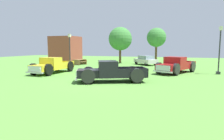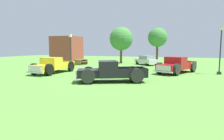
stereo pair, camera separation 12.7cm
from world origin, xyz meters
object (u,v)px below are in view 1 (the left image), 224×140
object	(u,v)px
pickup_truck_foreground	(107,72)
pickup_truck_behind_right	(51,66)
lamp_post_far	(70,50)
pickup_truck_behind_left	(175,65)
oak_tree_west	(156,38)
picnic_table	(80,61)
oak_tree_east	(120,39)
sedan_distant_a	(146,60)
trash_can	(110,64)
lamp_post_near	(220,49)

from	to	relation	value
pickup_truck_foreground	pickup_truck_behind_right	bearing A→B (deg)	160.18
pickup_truck_behind_right	lamp_post_far	world-z (taller)	lamp_post_far
pickup_truck_behind_left	pickup_truck_behind_right	world-z (taller)	pickup_truck_behind_left
oak_tree_west	pickup_truck_foreground	bearing A→B (deg)	-92.55
pickup_truck_behind_right	pickup_truck_behind_left	bearing A→B (deg)	20.90
picnic_table	oak_tree_east	size ratio (longest dim) A/B	0.35
pickup_truck_foreground	oak_tree_east	size ratio (longest dim) A/B	0.93
pickup_truck_behind_left	picnic_table	xyz separation A→B (m)	(-13.80, 5.50, -0.29)
pickup_truck_behind_left	oak_tree_west	bearing A→B (deg)	104.92
sedan_distant_a	trash_can	distance (m)	6.97
oak_tree_east	oak_tree_west	xyz separation A→B (m)	(5.40, 3.11, 0.26)
lamp_post_far	oak_tree_west	distance (m)	16.11
lamp_post_far	picnic_table	bearing A→B (deg)	108.39
pickup_truck_foreground	lamp_post_far	bearing A→B (deg)	137.48
pickup_truck_behind_left	oak_tree_west	world-z (taller)	oak_tree_west
trash_can	oak_tree_west	distance (m)	12.53
oak_tree_west	lamp_post_near	bearing A→B (deg)	-59.21
lamp_post_far	oak_tree_east	distance (m)	11.06
lamp_post_near	oak_tree_east	size ratio (longest dim) A/B	0.79
trash_can	oak_tree_west	xyz separation A→B (m)	(4.17, 11.21, 3.72)
oak_tree_west	trash_can	bearing A→B (deg)	-110.40
lamp_post_near	oak_tree_east	bearing A→B (deg)	143.38
pickup_truck_behind_right	trash_can	size ratio (longest dim) A/B	5.54
sedan_distant_a	lamp_post_near	distance (m)	11.54
pickup_truck_foreground	lamp_post_far	size ratio (longest dim) A/B	1.30
picnic_table	oak_tree_west	distance (m)	13.51
trash_can	oak_tree_east	size ratio (longest dim) A/B	0.16
pickup_truck_behind_left	pickup_truck_behind_right	bearing A→B (deg)	-159.10
lamp_post_near	picnic_table	world-z (taller)	lamp_post_near
lamp_post_near	sedan_distant_a	bearing A→B (deg)	137.67
oak_tree_west	pickup_truck_behind_left	bearing A→B (deg)	-75.08
pickup_truck_behind_left	oak_tree_east	size ratio (longest dim) A/B	0.97
pickup_truck_behind_right	trash_can	distance (m)	7.68
lamp_post_near	oak_tree_west	xyz separation A→B (m)	(-7.62, 12.79, 1.79)
pickup_truck_behind_left	oak_tree_east	bearing A→B (deg)	130.80
pickup_truck_behind_right	oak_tree_east	distance (m)	15.36
picnic_table	trash_can	xyz separation A→B (m)	(6.02, -3.15, -0.01)
pickup_truck_behind_left	picnic_table	bearing A→B (deg)	158.29
pickup_truck_foreground	oak_tree_west	distance (m)	20.75
picnic_table	pickup_truck_behind_right	bearing A→B (deg)	-76.80
pickup_truck_foreground	oak_tree_east	distance (m)	18.19
pickup_truck_behind_right	oak_tree_west	size ratio (longest dim) A/B	0.90
lamp_post_far	oak_tree_east	size ratio (longest dim) A/B	0.72
pickup_truck_foreground	lamp_post_far	xyz separation A→B (m)	(-7.43, 6.81, 1.45)
sedan_distant_a	oak_tree_east	distance (m)	5.95
picnic_table	oak_tree_west	world-z (taller)	oak_tree_west
pickup_truck_foreground	lamp_post_near	size ratio (longest dim) A/B	1.19
pickup_truck_foreground	sedan_distant_a	world-z (taller)	pickup_truck_foreground
pickup_truck_behind_left	lamp_post_far	size ratio (longest dim) A/B	1.35
oak_tree_west	oak_tree_east	bearing A→B (deg)	-150.08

